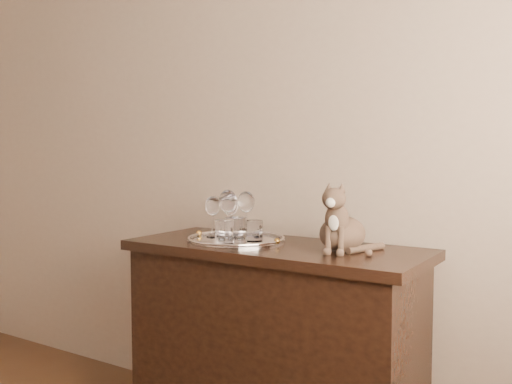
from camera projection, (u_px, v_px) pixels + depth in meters
wall_back at (203, 125)px, 2.81m from camera, size 4.00×0.10×2.70m
sideboard at (274, 349)px, 2.29m from camera, size 1.20×0.50×0.85m
tray at (236, 240)px, 2.34m from camera, size 0.40×0.40×0.01m
wine_glass_a at (230, 216)px, 2.40m from camera, size 0.07×0.07×0.17m
wine_glass_b at (246, 214)px, 2.44m from camera, size 0.07×0.07×0.19m
wine_glass_c at (213, 217)px, 2.41m from camera, size 0.07×0.07×0.17m
wine_glass_d at (228, 214)px, 2.38m from camera, size 0.08×0.08×0.20m
tumbler_a at (236, 231)px, 2.24m from camera, size 0.09×0.09×0.10m
tumbler_b at (225, 232)px, 2.25m from camera, size 0.08×0.08×0.09m
tumbler_c at (253, 231)px, 2.29m from camera, size 0.07×0.07×0.08m
cat at (343, 216)px, 2.10m from camera, size 0.28×0.27×0.26m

